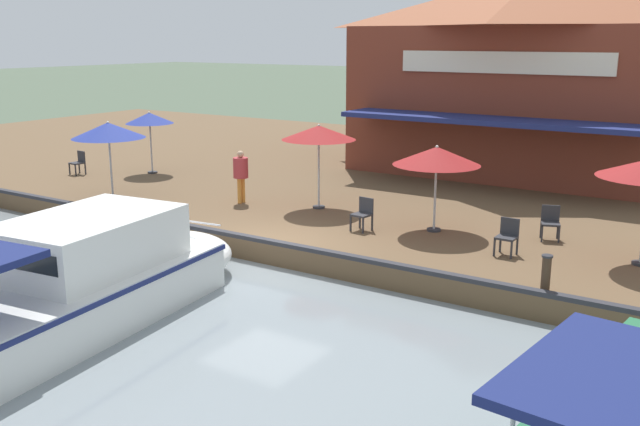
{
  "coord_description": "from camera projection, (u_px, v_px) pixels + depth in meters",
  "views": [
    {
      "loc": [
        13.23,
        10.23,
        5.49
      ],
      "look_at": [
        -1.0,
        0.97,
        1.3
      ],
      "focal_mm": 40.0,
      "sensor_mm": 36.0,
      "label": 1
    }
  ],
  "objects": [
    {
      "name": "cafe_chair_back_row_seat",
      "position": [
        550.0,
        221.0,
        17.62
      ],
      "size": [
        0.56,
        0.56,
        0.85
      ],
      "color": "#2D2D33",
      "rests_on": "quay_deck"
    },
    {
      "name": "quay_deck",
      "position": [
        445.0,
        182.0,
        26.38
      ],
      "size": [
        22.0,
        56.0,
        0.6
      ],
      "primitive_type": "cube",
      "color": "brown",
      "rests_on": "ground"
    },
    {
      "name": "waterfront_restaurant",
      "position": [
        535.0,
        72.0,
        26.16
      ],
      "size": [
        9.23,
        12.42,
        7.29
      ],
      "color": "brown",
      "rests_on": "quay_deck"
    },
    {
      "name": "cafe_chair_far_corner_seat",
      "position": [
        79.0,
        161.0,
        26.09
      ],
      "size": [
        0.49,
        0.49,
        0.85
      ],
      "color": "#2D2D33",
      "rests_on": "quay_deck"
    },
    {
      "name": "quay_edge_fender",
      "position": [
        267.0,
        241.0,
        17.42
      ],
      "size": [
        0.2,
        50.4,
        0.1
      ],
      "primitive_type": "cube",
      "color": "#2D2D33",
      "rests_on": "quay_deck"
    },
    {
      "name": "patio_umbrella_back_row",
      "position": [
        319.0,
        133.0,
        20.47
      ],
      "size": [
        2.15,
        2.15,
        2.48
      ],
      "color": "#B7B7B7",
      "rests_on": "quay_deck"
    },
    {
      "name": "motorboat_outer_channel",
      "position": [
        76.0,
        284.0,
        13.84
      ],
      "size": [
        9.58,
        3.87,
        2.06
      ],
      "color": "white",
      "rests_on": "river_water"
    },
    {
      "name": "person_near_entrance",
      "position": [
        241.0,
        171.0,
        21.45
      ],
      "size": [
        0.45,
        0.45,
        1.6
      ],
      "color": "orange",
      "rests_on": "quay_deck"
    },
    {
      "name": "cafe_chair_facing_river",
      "position": [
        363.0,
        212.0,
        18.49
      ],
      "size": [
        0.49,
        0.49,
        0.85
      ],
      "color": "#2D2D33",
      "rests_on": "quay_deck"
    },
    {
      "name": "cafe_chair_mid_patio",
      "position": [
        508.0,
        235.0,
        16.39
      ],
      "size": [
        0.44,
        0.44,
        0.85
      ],
      "color": "#2D2D33",
      "rests_on": "quay_deck"
    },
    {
      "name": "patio_umbrella_mid_patio_left",
      "position": [
        437.0,
        156.0,
        18.05
      ],
      "size": [
        2.23,
        2.23,
        2.25
      ],
      "color": "#B7B7B7",
      "rests_on": "quay_deck"
    },
    {
      "name": "ground_plane",
      "position": [
        265.0,
        267.0,
        17.5
      ],
      "size": [
        220.0,
        220.0,
        0.0
      ],
      "primitive_type": "plane",
      "color": "#4C5B47"
    },
    {
      "name": "mooring_post",
      "position": [
        546.0,
        273.0,
        13.99
      ],
      "size": [
        0.22,
        0.22,
        0.76
      ],
      "color": "#473323",
      "rests_on": "quay_deck"
    },
    {
      "name": "patio_umbrella_by_entrance",
      "position": [
        149.0,
        118.0,
        25.95
      ],
      "size": [
        1.74,
        1.74,
        2.27
      ],
      "color": "#B7B7B7",
      "rests_on": "quay_deck"
    },
    {
      "name": "patio_umbrella_mid_patio_right",
      "position": [
        108.0,
        130.0,
        21.85
      ],
      "size": [
        2.24,
        2.24,
        2.4
      ],
      "color": "#B7B7B7",
      "rests_on": "quay_deck"
    }
  ]
}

